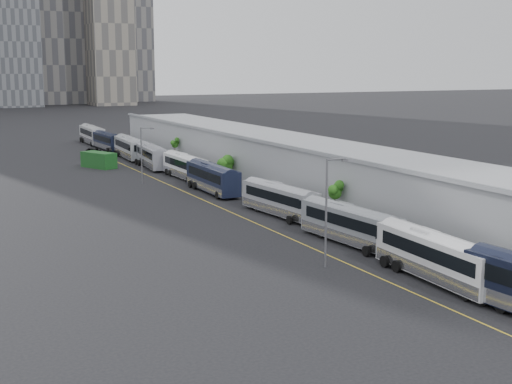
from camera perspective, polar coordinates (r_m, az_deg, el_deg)
sidewalk at (r=79.00m, az=7.89°, el=-2.19°), size 10.00×170.00×0.12m
lane_line at (r=73.77m, az=1.10°, el=-3.00°), size 0.12×160.00×0.02m
depot at (r=80.63m, az=10.31°, el=0.49°), size 12.45×160.40×7.20m
bus_2 at (r=57.61m, az=14.26°, el=-5.38°), size 3.23×13.21×3.83m
bus_3 at (r=68.07m, az=7.53°, el=-2.85°), size 3.57×12.79×3.69m
bus_4 at (r=80.24m, az=1.93°, el=-0.84°), size 3.65×12.59×3.63m
bus_5 at (r=95.21m, az=-3.49°, el=0.92°), size 2.94×13.27×3.86m
bus_6 at (r=107.64m, az=-5.71°, el=1.90°), size 2.82×12.61×3.69m
bus_7 at (r=119.92m, az=-8.31°, el=2.69°), size 3.83×13.23×3.81m
bus_8 at (r=132.72m, az=-10.06°, el=3.37°), size 3.44×13.81×4.00m
bus_9 at (r=147.57m, az=-11.78°, el=3.90°), size 3.04×12.39×3.59m
bus_10 at (r=160.12m, az=-12.98°, el=4.37°), size 3.05×13.72×3.99m
tree_2 at (r=76.35m, az=6.34°, el=0.07°), size 1.46×1.46×4.31m
tree_3 at (r=101.11m, az=-2.51°, el=2.26°), size 2.27×2.27×4.18m
tree_4 at (r=122.04m, az=-6.51°, el=3.80°), size 1.14×1.14×4.31m
street_lamp_near at (r=59.24m, az=5.80°, el=-1.06°), size 2.04×0.22×9.18m
street_lamp_far at (r=103.23m, az=-9.05°, el=3.26°), size 2.04×0.22×8.12m
shipping_container at (r=121.60m, az=-12.47°, el=2.52°), size 5.03×6.92×2.61m
suv at (r=135.79m, az=-12.99°, el=3.07°), size 4.84×6.81×1.72m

